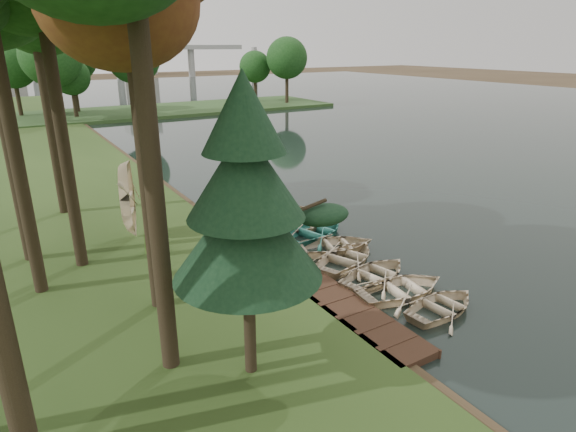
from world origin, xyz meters
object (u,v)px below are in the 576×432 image
stored_rowboat (134,229)px  rowboat_0 (443,304)px  rowboat_1 (402,287)px  pine_tree (246,200)px  boardwalk (280,262)px  rowboat_2 (376,272)px

stored_rowboat → rowboat_0: bearing=-126.7°
rowboat_1 → pine_tree: bearing=106.2°
rowboat_0 → rowboat_1: bearing=7.4°
boardwalk → rowboat_1: 5.28m
boardwalk → rowboat_0: 6.85m
rowboat_2 → rowboat_0: bearing=174.6°
boardwalk → stored_rowboat: stored_rowboat is taller
rowboat_0 → rowboat_1: 1.61m
rowboat_0 → pine_tree: pine_tree is taller
rowboat_0 → rowboat_1: size_ratio=0.86×
boardwalk → stored_rowboat: (-4.55, 5.60, 0.51)m
pine_tree → rowboat_1: bearing=10.1°
boardwalk → rowboat_2: 4.07m
stored_rowboat → pine_tree: bearing=-157.7°
rowboat_1 → stored_rowboat: size_ratio=1.02×
rowboat_2 → rowboat_1: bearing=167.7°
rowboat_0 → stored_rowboat: stored_rowboat is taller
rowboat_1 → rowboat_2: 1.42m
boardwalk → rowboat_1: bearing=-62.2°
rowboat_1 → pine_tree: pine_tree is taller
rowboat_1 → stored_rowboat: (-7.00, 10.27, 0.24)m
rowboat_2 → pine_tree: 8.73m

